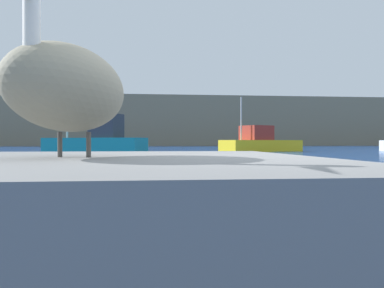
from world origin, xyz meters
name	(u,v)px	position (x,y,z in m)	size (l,w,h in m)	color
ground_plane	(273,259)	(0.00, 0.00, 0.00)	(260.00, 260.00, 0.00)	navy
hillside_backdrop	(150,122)	(0.00, 82.36, 4.93)	(140.00, 16.13, 9.86)	#7F755B
pier_dock	(70,222)	(-1.44, -0.43, 0.40)	(3.15, 3.06, 0.81)	slate
pelican	(69,87)	(-1.44, -0.44, 1.24)	(0.88, 1.48, 0.98)	gray
fishing_boat_teal	(96,142)	(-3.95, 22.52, 0.84)	(6.68, 4.47, 3.83)	teal
fishing_boat_yellow	(260,143)	(9.33, 32.42, 0.80)	(8.18, 5.61, 4.76)	yellow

